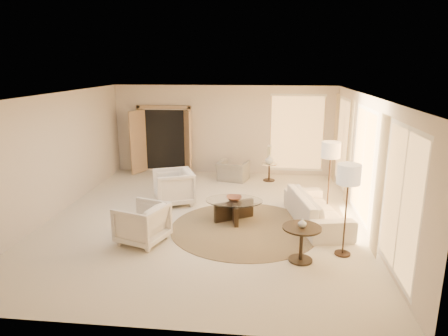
# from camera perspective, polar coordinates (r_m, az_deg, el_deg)

# --- Properties ---
(room) EXTENTS (7.04, 8.04, 2.83)m
(room) POSITION_cam_1_polar(r_m,az_deg,el_deg) (8.85, -2.85, 1.28)
(room) COLOR beige
(room) RESTS_ON ground
(windows_right) EXTENTS (0.10, 6.40, 2.40)m
(windows_right) POSITION_cam_1_polar(r_m,az_deg,el_deg) (9.10, 19.26, 0.52)
(windows_right) COLOR #F2B260
(windows_right) RESTS_ON room
(window_back_corner) EXTENTS (1.70, 0.10, 2.40)m
(window_back_corner) POSITION_cam_1_polar(r_m,az_deg,el_deg) (12.66, 10.37, 4.91)
(window_back_corner) COLOR #F2B260
(window_back_corner) RESTS_ON room
(curtains_right) EXTENTS (0.06, 5.20, 2.60)m
(curtains_right) POSITION_cam_1_polar(r_m,az_deg,el_deg) (9.95, 17.84, 1.51)
(curtains_right) COLOR #C5B188
(curtains_right) RESTS_ON room
(french_doors) EXTENTS (1.95, 0.66, 2.16)m
(french_doors) POSITION_cam_1_polar(r_m,az_deg,el_deg) (12.96, -8.53, 3.94)
(french_doors) COLOR tan
(french_doors) RESTS_ON room
(area_rug) EXTENTS (3.54, 3.54, 0.01)m
(area_rug) POSITION_cam_1_polar(r_m,az_deg,el_deg) (8.72, 2.91, -8.56)
(area_rug) COLOR #433421
(area_rug) RESTS_ON room
(sofa) EXTENTS (1.35, 2.44, 0.67)m
(sofa) POSITION_cam_1_polar(r_m,az_deg,el_deg) (9.09, 13.09, -5.72)
(sofa) COLOR white
(sofa) RESTS_ON room
(armchair_left) EXTENTS (1.16, 1.19, 0.95)m
(armchair_left) POSITION_cam_1_polar(r_m,az_deg,el_deg) (10.12, -7.24, -2.51)
(armchair_left) COLOR white
(armchair_left) RESTS_ON room
(armchair_right) EXTENTS (1.03, 1.06, 0.87)m
(armchair_right) POSITION_cam_1_polar(r_m,az_deg,el_deg) (8.09, -11.64, -7.48)
(armchair_right) COLOR white
(armchair_right) RESTS_ON room
(accent_chair) EXTENTS (1.01, 0.79, 0.77)m
(accent_chair) POSITION_cam_1_polar(r_m,az_deg,el_deg) (12.09, 1.28, 0.02)
(accent_chair) COLOR gray
(accent_chair) RESTS_ON room
(coffee_table) EXTENTS (1.69, 1.69, 0.47)m
(coffee_table) POSITION_cam_1_polar(r_m,az_deg,el_deg) (9.06, 1.44, -5.65)
(coffee_table) COLOR black
(coffee_table) RESTS_ON room
(end_table) EXTENTS (0.69, 0.69, 0.65)m
(end_table) POSITION_cam_1_polar(r_m,az_deg,el_deg) (7.33, 11.01, -9.75)
(end_table) COLOR black
(end_table) RESTS_ON room
(side_table) EXTENTS (0.46, 0.46, 0.53)m
(side_table) POSITION_cam_1_polar(r_m,az_deg,el_deg) (12.14, 6.47, -0.33)
(side_table) COLOR #31231B
(side_table) RESTS_ON room
(floor_lamp_near) EXTENTS (0.42, 0.42, 1.75)m
(floor_lamp_near) POSITION_cam_1_polar(r_m,az_deg,el_deg) (9.31, 15.01, 2.04)
(floor_lamp_near) COLOR #31231B
(floor_lamp_near) RESTS_ON room
(floor_lamp_far) EXTENTS (0.42, 0.42, 1.73)m
(floor_lamp_far) POSITION_cam_1_polar(r_m,az_deg,el_deg) (7.41, 17.36, -1.43)
(floor_lamp_far) COLOR #31231B
(floor_lamp_far) RESTS_ON room
(bowl) EXTENTS (0.39, 0.39, 0.09)m
(bowl) POSITION_cam_1_polar(r_m,az_deg,el_deg) (8.99, 1.44, -4.35)
(bowl) COLOR brown
(bowl) RESTS_ON coffee_table
(end_vase) EXTENTS (0.16, 0.16, 0.16)m
(end_vase) POSITION_cam_1_polar(r_m,az_deg,el_deg) (7.22, 11.12, -7.72)
(end_vase) COLOR white
(end_vase) RESTS_ON end_table
(side_vase) EXTENTS (0.27, 0.27, 0.28)m
(side_vase) POSITION_cam_1_polar(r_m,az_deg,el_deg) (12.05, 6.52, 1.26)
(side_vase) COLOR white
(side_vase) RESTS_ON side_table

